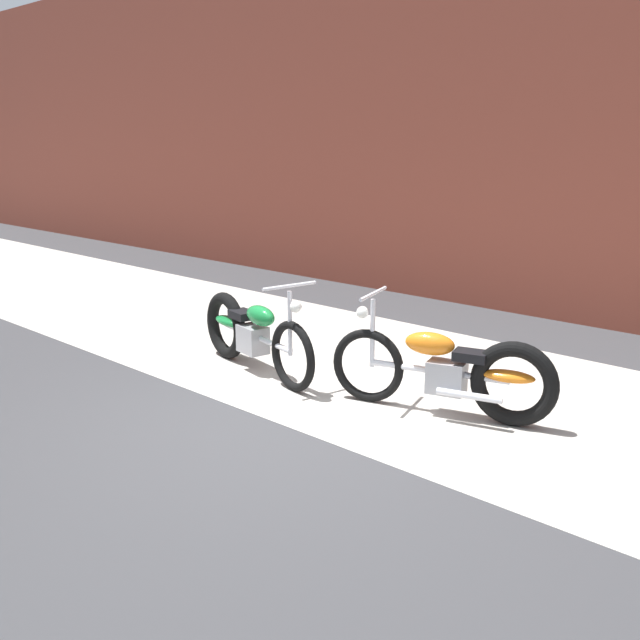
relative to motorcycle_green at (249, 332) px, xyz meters
name	(u,v)px	position (x,y,z in m)	size (l,w,h in m)	color
ground_plane	(280,424)	(1.29, -0.83, -0.40)	(80.00, 80.00, 0.00)	#38383A
sidewalk_slab	(403,375)	(1.29, 0.92, -0.40)	(36.00, 3.50, 0.01)	#B2ADA3
brick_building_wall	(571,104)	(1.29, 4.37, 2.36)	(36.00, 0.50, 5.53)	brown
motorcycle_green	(249,332)	(0.00, 0.00, 0.00)	(1.99, 0.70, 1.03)	black
motorcycle_orange	(456,372)	(2.27, 0.33, 0.00)	(1.95, 0.81, 1.03)	black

